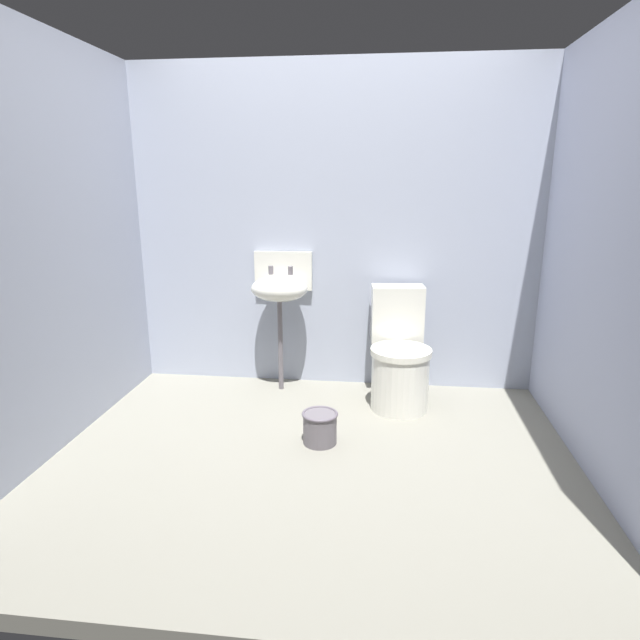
# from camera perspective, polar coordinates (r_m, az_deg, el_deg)

# --- Properties ---
(ground_plane) EXTENTS (3.28, 2.59, 0.08)m
(ground_plane) POSITION_cam_1_polar(r_m,az_deg,el_deg) (3.15, -0.60, -14.43)
(ground_plane) COLOR gray
(wall_back) EXTENTS (3.28, 0.10, 2.28)m
(wall_back) POSITION_cam_1_polar(r_m,az_deg,el_deg) (3.90, 1.52, 9.57)
(wall_back) COLOR #9EA5B9
(wall_back) RESTS_ON ground
(wall_left) EXTENTS (0.10, 2.39, 2.28)m
(wall_left) POSITION_cam_1_polar(r_m,az_deg,el_deg) (3.39, -26.50, 7.23)
(wall_left) COLOR #A5ACC0
(wall_left) RESTS_ON ground
(wall_right) EXTENTS (0.10, 2.39, 2.28)m
(wall_right) POSITION_cam_1_polar(r_m,az_deg,el_deg) (3.07, 28.66, 6.31)
(wall_right) COLOR #979EB9
(wall_right) RESTS_ON ground
(toilet_near_wall) EXTENTS (0.43, 0.62, 0.78)m
(toilet_near_wall) POSITION_cam_1_polar(r_m,az_deg,el_deg) (3.66, 8.41, -4.08)
(toilet_near_wall) COLOR silver
(toilet_near_wall) RESTS_ON ground
(sink) EXTENTS (0.42, 0.35, 0.99)m
(sink) POSITION_cam_1_polar(r_m,az_deg,el_deg) (3.80, -4.27, 3.49)
(sink) COLOR #605A60
(sink) RESTS_ON ground
(bucket) EXTENTS (0.21, 0.21, 0.19)m
(bucket) POSITION_cam_1_polar(r_m,az_deg,el_deg) (3.18, -0.01, -11.31)
(bucket) COLOR #605A60
(bucket) RESTS_ON ground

